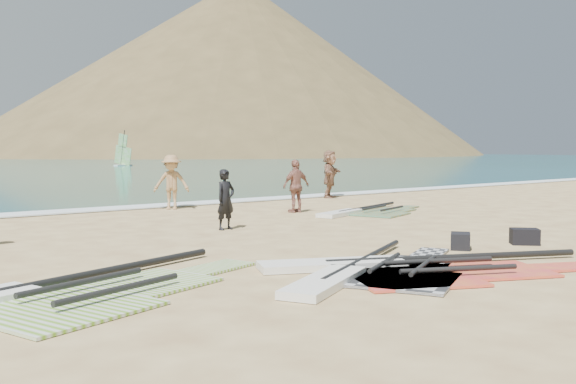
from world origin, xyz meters
TOP-DOWN VIEW (x-y plane):
  - ground at (0.00, 0.00)m, footprint 300.00×300.00m
  - surf_line at (0.00, 12.30)m, footprint 300.00×1.20m
  - headland_main at (85.00, 130.00)m, footprint 143.00×143.00m
  - headland_minor at (120.00, 140.00)m, footprint 70.00×70.00m
  - rig_grey at (-3.10, -0.62)m, footprint 5.15×3.42m
  - rig_green at (-7.61, 1.06)m, footprint 6.34×3.46m
  - rig_orange at (3.80, 6.19)m, footprint 4.93×2.77m
  - rig_red at (-2.31, -0.67)m, footprint 5.49×3.91m
  - gear_bag_near at (0.24, 0.16)m, footprint 0.64×0.60m
  - gear_bag_far at (1.82, -0.30)m, footprint 0.67×0.67m
  - person_wetsuit at (-1.72, 5.68)m, footprint 0.60×0.45m
  - beachgoer_mid at (-0.23, 11.17)m, footprint 1.33×1.22m
  - beachgoer_back at (2.30, 7.81)m, footprint 0.99×0.44m
  - beachgoer_right at (7.13, 11.50)m, footprint 1.79×1.48m
  - windsurfer_right at (19.32, 57.73)m, footprint 2.23×2.50m

SIDE VIEW (x-z plane):
  - ground at x=0.00m, z-range 0.00..0.00m
  - surf_line at x=0.00m, z-range -0.02..0.02m
  - headland_main at x=85.00m, z-range -22.50..22.50m
  - headland_minor at x=120.00m, z-range -14.00..14.00m
  - rig_orange at x=3.80m, z-range -0.05..0.15m
  - rig_grey at x=-3.10m, z-range -0.05..0.15m
  - rig_red at x=-2.31m, z-range -0.05..0.15m
  - rig_green at x=-7.61m, z-range -0.05..0.15m
  - gear_bag_near at x=0.24m, z-range 0.00..0.33m
  - gear_bag_far at x=1.82m, z-range 0.00..0.34m
  - person_wetsuit at x=-1.72m, z-range 0.00..1.50m
  - beachgoer_back at x=2.30m, z-range 0.00..1.66m
  - beachgoer_mid at x=-0.23m, z-range 0.00..1.79m
  - beachgoer_right at x=7.13m, z-range 0.00..1.92m
  - windsurfer_right at x=19.32m, z-range -0.78..3.13m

